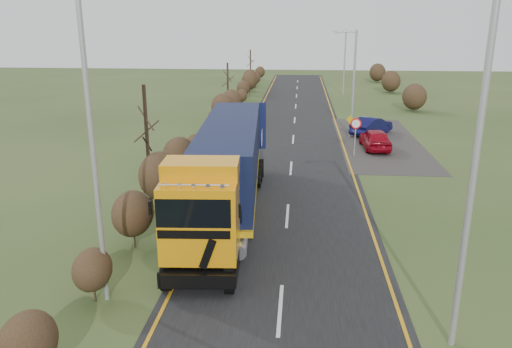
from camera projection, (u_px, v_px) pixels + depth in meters
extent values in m
plane|color=#30421C|center=(284.00, 254.00, 19.54)|extent=(160.00, 160.00, 0.00)
cube|color=black|center=(290.00, 178.00, 29.07)|extent=(8.00, 120.00, 0.02)
cube|color=#33302D|center=(378.00, 141.00, 38.05)|extent=(6.00, 18.00, 0.02)
cube|color=orange|center=(227.00, 176.00, 29.38)|extent=(0.12, 116.00, 0.01)
cube|color=orange|center=(354.00, 179.00, 28.75)|extent=(0.12, 116.00, 0.01)
cube|color=silver|center=(280.00, 309.00, 15.72)|extent=(0.12, 3.00, 0.01)
cube|color=silver|center=(287.00, 216.00, 23.35)|extent=(0.12, 3.00, 0.01)
cube|color=silver|center=(291.00, 168.00, 30.97)|extent=(0.12, 3.00, 0.01)
cube|color=silver|center=(293.00, 139.00, 38.60)|extent=(0.12, 3.00, 0.01)
cube|color=silver|center=(295.00, 120.00, 46.22)|extent=(0.12, 3.00, 0.01)
cube|color=silver|center=(296.00, 106.00, 53.84)|extent=(0.12, 3.00, 0.01)
cube|color=silver|center=(297.00, 96.00, 61.47)|extent=(0.12, 3.00, 0.01)
cube|color=silver|center=(297.00, 88.00, 69.09)|extent=(0.12, 3.00, 0.01)
cube|color=silver|center=(298.00, 81.00, 76.71)|extent=(0.12, 3.00, 0.01)
ellipsoid|color=black|center=(27.00, 343.00, 12.06)|extent=(1.34, 1.74, 1.54)
ellipsoid|color=black|center=(92.00, 270.00, 15.91)|extent=(1.21, 1.57, 1.39)
ellipsoid|color=black|center=(133.00, 214.00, 19.62)|extent=(1.58, 2.06, 1.82)
ellipsoid|color=black|center=(160.00, 175.00, 23.33)|extent=(1.96, 2.55, 2.25)
ellipsoid|color=black|center=(179.00, 156.00, 27.18)|extent=(1.83, 2.38, 2.10)
ellipsoid|color=black|center=(196.00, 146.00, 31.11)|extent=(1.37, 1.78, 1.57)
ellipsoid|color=black|center=(206.00, 135.00, 34.98)|extent=(1.20, 1.56, 1.38)
ellipsoid|color=black|center=(217.00, 120.00, 38.68)|extent=(1.55, 2.02, 1.78)
ellipsoid|color=black|center=(223.00, 107.00, 42.40)|extent=(1.95, 2.53, 2.24)
ellipsoid|color=black|center=(231.00, 101.00, 46.22)|extent=(1.85, 2.41, 2.13)
ellipsoid|color=black|center=(235.00, 99.00, 50.18)|extent=(1.40, 1.81, 1.61)
ellipsoid|color=black|center=(242.00, 95.00, 54.02)|extent=(1.19, 1.55, 1.37)
ellipsoid|color=black|center=(243.00, 88.00, 57.77)|extent=(1.52, 1.97, 1.75)
ellipsoid|color=black|center=(249.00, 81.00, 61.44)|extent=(1.93, 2.51, 2.22)
ellipsoid|color=black|center=(250.00, 78.00, 65.30)|extent=(1.88, 2.44, 2.16)
ellipsoid|color=black|center=(255.00, 78.00, 69.20)|extent=(1.43, 1.85, 1.64)
ellipsoid|color=black|center=(255.00, 76.00, 73.11)|extent=(1.19, 1.55, 1.37)
ellipsoid|color=black|center=(260.00, 72.00, 76.81)|extent=(1.49, 1.93, 1.71)
cylinder|color=#2E2117|center=(148.00, 151.00, 23.02)|extent=(0.18, 0.18, 6.05)
cylinder|color=#2E2117|center=(228.00, 89.00, 47.95)|extent=(0.18, 0.18, 5.06)
cylinder|color=#2E2117|center=(250.00, 69.00, 68.90)|extent=(0.18, 0.18, 5.15)
cube|color=black|center=(207.00, 250.00, 18.21)|extent=(2.73, 4.82, 0.46)
cube|color=orange|center=(200.00, 217.00, 16.85)|extent=(2.68, 2.39, 2.64)
cube|color=black|center=(196.00, 281.00, 16.37)|extent=(2.54, 0.28, 0.56)
cube|color=black|center=(181.00, 253.00, 16.05)|extent=(0.61, 0.06, 1.09)
cube|color=black|center=(208.00, 254.00, 15.98)|extent=(0.61, 0.06, 1.09)
cube|color=black|center=(193.00, 214.00, 15.65)|extent=(2.39, 0.21, 0.96)
cube|color=black|center=(194.00, 235.00, 15.82)|extent=(2.33, 0.18, 0.28)
cube|color=orange|center=(201.00, 169.00, 16.73)|extent=(2.62, 1.58, 0.57)
cylinder|color=silver|center=(194.00, 185.00, 15.62)|extent=(2.23, 0.20, 0.06)
cube|color=black|center=(150.00, 208.00, 15.98)|extent=(0.09, 0.12, 0.46)
cube|color=black|center=(240.00, 211.00, 15.73)|extent=(0.09, 0.12, 0.46)
cylinder|color=gray|center=(178.00, 243.00, 18.68)|extent=(0.65, 1.35, 0.57)
cylinder|color=gray|center=(240.00, 246.00, 18.49)|extent=(0.65, 1.35, 0.57)
cube|color=gold|center=(231.00, 182.00, 24.35)|extent=(3.35, 12.93, 0.24)
cube|color=black|center=(231.00, 151.00, 23.90)|extent=(3.30, 12.52, 2.79)
cube|color=#0D143A|center=(245.00, 126.00, 29.83)|extent=(2.52, 0.22, 2.79)
cube|color=#0D143A|center=(207.00, 194.00, 17.98)|extent=(2.52, 0.22, 2.79)
cube|color=black|center=(241.00, 171.00, 28.20)|extent=(2.56, 3.80, 0.36)
cube|color=gold|center=(203.00, 201.00, 23.68)|extent=(0.41, 5.58, 0.46)
cube|color=gold|center=(254.00, 203.00, 23.47)|extent=(0.41, 5.58, 0.46)
cylinder|color=black|center=(167.00, 275.00, 16.81)|extent=(0.39, 1.07, 1.06)
cylinder|color=black|center=(230.00, 278.00, 16.63)|extent=(0.39, 1.07, 1.06)
cylinder|color=black|center=(184.00, 243.00, 19.23)|extent=(0.39, 1.07, 1.06)
cylinder|color=black|center=(239.00, 245.00, 19.05)|extent=(0.39, 1.07, 1.06)
cylinder|color=black|center=(219.00, 177.00, 27.45)|extent=(0.39, 1.07, 1.06)
cylinder|color=black|center=(258.00, 178.00, 27.27)|extent=(0.39, 1.07, 1.06)
cylinder|color=black|center=(222.00, 172.00, 28.42)|extent=(0.39, 1.07, 1.06)
cylinder|color=black|center=(259.00, 173.00, 28.24)|extent=(0.39, 1.07, 1.06)
cylinder|color=black|center=(225.00, 167.00, 29.39)|extent=(0.39, 1.07, 1.06)
cylinder|color=black|center=(261.00, 168.00, 29.21)|extent=(0.39, 1.07, 1.06)
imported|color=maroon|center=(375.00, 139.00, 35.52)|extent=(1.99, 4.43, 1.48)
imported|color=#090A36|center=(371.00, 126.00, 40.13)|extent=(3.86, 4.36, 1.43)
cylinder|color=#9FA3A5|center=(473.00, 180.00, 12.66)|extent=(0.18, 0.18, 9.70)
cylinder|color=#9FA3A5|center=(354.00, 84.00, 39.00)|extent=(0.18, 0.18, 8.17)
cylinder|color=#9FA3A5|center=(347.00, 32.00, 37.91)|extent=(1.45, 0.12, 0.12)
cube|color=#9FA3A5|center=(337.00, 33.00, 38.00)|extent=(0.41, 0.16, 0.13)
cylinder|color=#9FA3A5|center=(344.00, 63.00, 61.49)|extent=(0.18, 0.18, 7.87)
cylinder|color=#9FA3A5|center=(340.00, 31.00, 60.44)|extent=(1.40, 0.12, 0.12)
cube|color=#9FA3A5|center=(334.00, 32.00, 60.53)|extent=(0.39, 0.16, 0.12)
cylinder|color=#9FA3A5|center=(92.00, 142.00, 14.82)|extent=(0.16, 0.16, 10.58)
cylinder|color=#9FA3A5|center=(355.00, 140.00, 33.48)|extent=(0.08, 0.08, 2.26)
cylinder|color=red|center=(356.00, 124.00, 33.13)|extent=(0.72, 0.04, 0.72)
cylinder|color=white|center=(356.00, 124.00, 33.11)|extent=(0.54, 0.02, 0.54)
cylinder|color=#9FA3A5|center=(350.00, 129.00, 39.32)|extent=(0.08, 0.08, 1.29)
cube|color=#DA9B0C|center=(350.00, 120.00, 39.06)|extent=(0.65, 0.04, 0.65)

